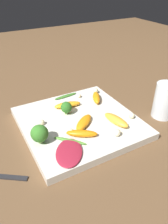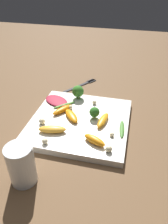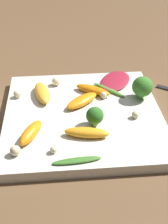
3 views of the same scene
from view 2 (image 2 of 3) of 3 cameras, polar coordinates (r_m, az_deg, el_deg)
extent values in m
plane|color=brown|center=(0.69, -1.05, -3.20)|extent=(2.40, 2.40, 0.00)
cube|color=silver|center=(0.69, -1.06, -2.53)|extent=(0.30, 0.30, 0.02)
cylinder|color=white|center=(0.52, -16.03, -13.08)|extent=(0.06, 0.06, 0.10)
cube|color=#262628|center=(0.91, -1.09, 6.99)|extent=(0.10, 0.14, 0.01)
cube|color=#262628|center=(0.94, 1.93, 8.21)|extent=(0.04, 0.04, 0.01)
ellipsoid|color=maroon|center=(0.77, -7.20, 2.98)|extent=(0.11, 0.10, 0.01)
ellipsoid|color=orange|center=(0.59, 2.77, -7.34)|extent=(0.07, 0.05, 0.02)
ellipsoid|color=#FCAD33|center=(0.63, -8.27, -4.50)|extent=(0.08, 0.04, 0.02)
ellipsoid|color=orange|center=(0.71, -5.62, 0.63)|extent=(0.06, 0.08, 0.02)
ellipsoid|color=orange|center=(0.68, -3.27, -0.91)|extent=(0.07, 0.08, 0.02)
ellipsoid|color=orange|center=(0.66, 4.95, -2.21)|extent=(0.04, 0.08, 0.02)
cylinder|color=#84AD5B|center=(0.78, -1.58, 4.21)|extent=(0.01, 0.01, 0.02)
sphere|color=#387A28|center=(0.77, -1.60, 5.42)|extent=(0.04, 0.04, 0.04)
cylinder|color=#84AD5B|center=(0.68, 2.71, -1.07)|extent=(0.01, 0.01, 0.01)
sphere|color=#2D6B23|center=(0.67, 2.75, -0.03)|extent=(0.03, 0.03, 0.03)
ellipsoid|color=#3D7528|center=(0.65, 9.89, -4.37)|extent=(0.02, 0.08, 0.01)
ellipsoid|color=#518E33|center=(0.74, -5.17, 1.85)|extent=(0.07, 0.06, 0.01)
sphere|color=beige|center=(0.75, 2.75, 2.55)|extent=(0.01, 0.01, 0.01)
sphere|color=beige|center=(0.67, -10.92, -2.35)|extent=(0.02, 0.02, 0.02)
sphere|color=beige|center=(0.60, -10.17, -7.49)|extent=(0.02, 0.02, 0.02)
sphere|color=beige|center=(0.62, 7.30, -5.86)|extent=(0.01, 0.01, 0.01)
sphere|color=beige|center=(0.72, -3.58, 1.21)|extent=(0.01, 0.01, 0.01)
sphere|color=beige|center=(0.57, 6.48, -9.56)|extent=(0.02, 0.02, 0.02)
camera|label=1|loc=(0.94, -26.94, 27.73)|focal=35.00mm
camera|label=3|loc=(0.60, 51.65, 17.38)|focal=50.00mm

